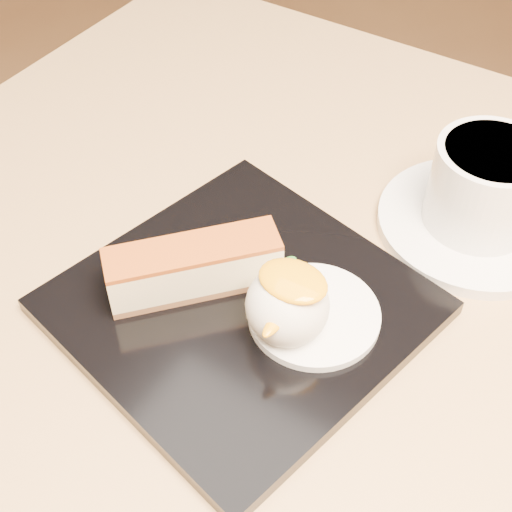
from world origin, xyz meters
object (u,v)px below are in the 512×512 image
Objects in this scene: saucer at (474,223)px; coffee_cup at (488,186)px; table at (283,454)px; cheesecake at (194,267)px; ice_cream_scoop at (287,306)px; dessert_plate at (241,307)px.

saucer is 1.37× the size of coffee_cup.
coffee_cup reaches higher than table.
cheesecake is at bearing 179.90° from table.
coffee_cup is at bearing 68.35° from ice_cream_scoop.
ice_cream_scoop is at bearing -111.01° from saucer.
coffee_cup reaches higher than cheesecake.
coffee_cup is (0.07, 0.17, 0.20)m from table.
ice_cream_scoop reaches higher than dessert_plate.
table is at bearing -2.61° from ice_cream_scoop.
cheesecake is (-0.04, -0.00, 0.03)m from dessert_plate.
dessert_plate is 2.01× the size of coffee_cup.
cheesecake is 0.23m from saucer.
cheesecake reaches higher than saucer.
coffee_cup reaches higher than dessert_plate.
cheesecake is 1.01× the size of coffee_cup.
table is at bearing -48.25° from cheesecake.
coffee_cup is (0.14, 0.17, 0.01)m from cheesecake.
ice_cream_scoop reaches higher than cheesecake.
dessert_plate is at bearing -122.26° from saucer.
table is 3.64× the size of dessert_plate.
dessert_plate is 0.20m from saucer.
coffee_cup is (0.11, 0.17, 0.04)m from dessert_plate.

